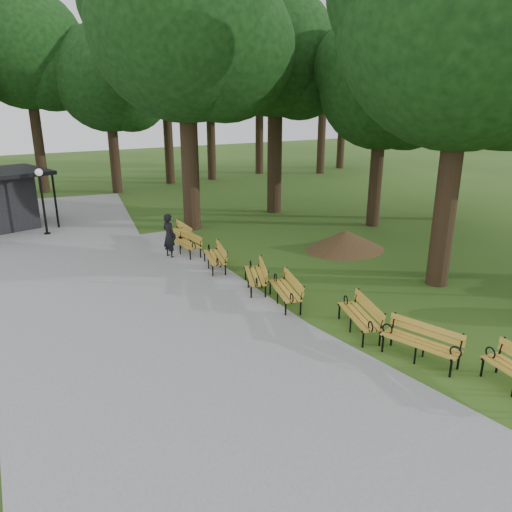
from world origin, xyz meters
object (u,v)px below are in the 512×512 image
bench_3 (285,290)px  bench_5 (214,257)px  bench_4 (255,276)px  bench_6 (185,244)px  lawn_tree_2 (184,24)px  person (169,236)px  lamp_post (41,187)px  dirt_mound (345,240)px  bench_1 (420,343)px  bench_2 (359,316)px  bench_7 (179,234)px  lawn_tree_5 (463,70)px  lawn_tree_4 (276,55)px  lawn_tree_0 (469,18)px  lawn_tree_1 (383,86)px

bench_3 → bench_5: bearing=-156.9°
bench_4 → bench_6: bearing=-149.8°
bench_5 → lawn_tree_2: 10.21m
person → bench_6: (0.65, 0.06, -0.42)m
lamp_post → bench_4: (4.77, -10.33, -1.71)m
dirt_mound → bench_3: size_ratio=1.48×
dirt_mound → bench_3: bearing=-147.3°
bench_1 → lawn_tree_2: 16.16m
bench_1 → bench_5: 8.27m
bench_4 → lawn_tree_2: bearing=-165.8°
bench_2 → bench_7: bearing=-154.8°
lawn_tree_5 → lawn_tree_2: bearing=157.8°
lamp_post → bench_4: size_ratio=1.56×
bench_3 → lawn_tree_4: size_ratio=0.17×
dirt_mound → lawn_tree_0: size_ratio=0.24×
bench_3 → lawn_tree_0: size_ratio=0.16×
dirt_mound → bench_5: size_ratio=1.48×
bench_4 → lawn_tree_0: (5.38, -2.67, 7.52)m
bench_3 → lawn_tree_5: 15.34m
bench_1 → bench_7: same height
bench_1 → lawn_tree_1: bearing=124.4°
dirt_mound → bench_7: size_ratio=1.48×
bench_1 → lawn_tree_0: size_ratio=0.16×
bench_7 → bench_1: bearing=8.1°
dirt_mound → lawn_tree_5: (7.81, 1.43, 6.69)m
person → bench_3: (1.30, -5.97, -0.42)m
lawn_tree_1 → lawn_tree_4: 5.72m
lawn_tree_0 → lawn_tree_5: lawn_tree_0 is taller
bench_4 → lawn_tree_4: 13.49m
bench_7 → lawn_tree_2: lawn_tree_2 is taller
person → lawn_tree_5: lawn_tree_5 is taller
lawn_tree_0 → lawn_tree_4: bearing=84.3°
bench_5 → lawn_tree_4: (6.85, 6.76, 7.45)m
bench_6 → lawn_tree_5: bearing=79.5°
lamp_post → bench_6: size_ratio=1.56×
bench_2 → bench_3: (-0.67, 2.46, 0.00)m
lawn_tree_1 → lamp_post: bearing=156.1°
bench_3 → bench_4: bearing=-158.3°
person → bench_7: person is taller
lamp_post → bench_3: bearing=-67.5°
bench_4 → bench_6: size_ratio=1.00×
lawn_tree_0 → bench_2: bearing=-164.1°
lawn_tree_5 → bench_1: bearing=-143.2°
lawn_tree_2 → lawn_tree_5: size_ratio=1.26×
bench_3 → lawn_tree_2: lawn_tree_2 is taller
person → bench_5: size_ratio=0.91×
person → bench_1: bearing=175.1°
bench_7 → lawn_tree_4: bearing=117.0°
bench_3 → bench_5: 3.91m
dirt_mound → bench_3: (-5.17, -3.32, 0.03)m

